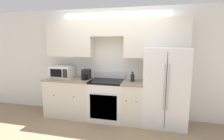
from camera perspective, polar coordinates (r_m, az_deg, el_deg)
The scene contains 9 objects.
ground_plane at distance 4.04m, azimuth -1.07°, elevation -17.51°, with size 12.00×12.00×0.00m, color #937A5B.
wall_back at distance 4.18m, azimuth 0.97°, elevation 5.46°, with size 8.00×0.39×2.60m.
lower_cabinets_left at distance 4.49m, azimuth -13.53°, elevation -8.51°, with size 1.14×0.64×0.93m.
lower_cabinets_right at distance 4.06m, azimuth 6.81°, elevation -10.27°, with size 0.48×0.64×0.93m.
oven_range at distance 4.17m, azimuth -1.71°, elevation -9.63°, with size 0.77×0.65×1.09m.
refrigerator at distance 3.98m, azimuth 16.87°, elevation -5.25°, with size 0.91×0.76×1.70m.
microwave at distance 4.53m, azimuth -16.01°, elevation -0.52°, with size 0.54×0.41×0.29m.
bottle at distance 3.95m, azimuth 6.71°, elevation -2.48°, with size 0.09×0.09×0.22m.
paper_towel_holder at distance 4.19m, azimuth -8.46°, elevation -1.54°, with size 0.18×0.26×0.23m.
Camera 1 is at (0.91, -3.49, 1.83)m, focal length 28.00 mm.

